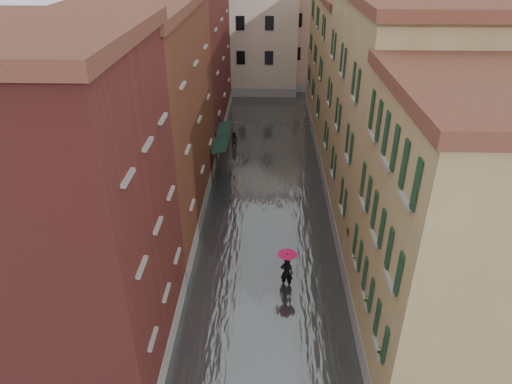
# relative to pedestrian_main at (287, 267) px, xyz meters

# --- Properties ---
(ground) EXTENTS (120.00, 120.00, 0.00)m
(ground) POSITION_rel_pedestrian_main_xyz_m (-1.05, -2.39, -1.25)
(ground) COLOR #58585B
(ground) RESTS_ON ground
(floodwater) EXTENTS (10.00, 60.00, 0.20)m
(floodwater) POSITION_rel_pedestrian_main_xyz_m (-1.05, 10.61, -1.15)
(floodwater) COLOR #44494C
(floodwater) RESTS_ON ground
(building_left_near) EXTENTS (6.00, 8.00, 13.00)m
(building_left_near) POSITION_rel_pedestrian_main_xyz_m (-8.05, -4.39, 5.25)
(building_left_near) COLOR maroon
(building_left_near) RESTS_ON ground
(building_left_mid) EXTENTS (6.00, 14.00, 12.50)m
(building_left_mid) POSITION_rel_pedestrian_main_xyz_m (-8.05, 6.61, 5.00)
(building_left_mid) COLOR brown
(building_left_mid) RESTS_ON ground
(building_left_far) EXTENTS (6.00, 16.00, 14.00)m
(building_left_far) POSITION_rel_pedestrian_main_xyz_m (-8.05, 21.61, 5.75)
(building_left_far) COLOR maroon
(building_left_far) RESTS_ON ground
(building_right_near) EXTENTS (6.00, 8.00, 11.50)m
(building_right_near) POSITION_rel_pedestrian_main_xyz_m (5.95, -4.39, 4.50)
(building_right_near) COLOR #937B4C
(building_right_near) RESTS_ON ground
(building_right_mid) EXTENTS (6.00, 14.00, 13.00)m
(building_right_mid) POSITION_rel_pedestrian_main_xyz_m (5.95, 6.61, 5.25)
(building_right_mid) COLOR tan
(building_right_mid) RESTS_ON ground
(building_right_far) EXTENTS (6.00, 16.00, 11.50)m
(building_right_far) POSITION_rel_pedestrian_main_xyz_m (5.95, 21.61, 4.50)
(building_right_far) COLOR #937B4C
(building_right_far) RESTS_ON ground
(building_end_cream) EXTENTS (12.00, 9.00, 13.00)m
(building_end_cream) POSITION_rel_pedestrian_main_xyz_m (-4.05, 35.61, 5.25)
(building_end_cream) COLOR beige
(building_end_cream) RESTS_ON ground
(building_end_pink) EXTENTS (10.00, 9.00, 12.00)m
(building_end_pink) POSITION_rel_pedestrian_main_xyz_m (4.95, 37.61, 4.75)
(building_end_pink) COLOR tan
(building_end_pink) RESTS_ON ground
(awning_near) EXTENTS (1.09, 3.20, 2.80)m
(awning_near) POSITION_rel_pedestrian_main_xyz_m (-4.53, 12.38, 1.22)
(awning_near) COLOR #153126
(awning_near) RESTS_ON ground
(awning_far) EXTENTS (1.09, 3.14, 2.80)m
(awning_far) POSITION_rel_pedestrian_main_xyz_m (-4.53, 15.52, 1.22)
(awning_far) COLOR #153126
(awning_far) RESTS_ON ground
(window_planters) EXTENTS (0.59, 11.14, 0.84)m
(window_planters) POSITION_rel_pedestrian_main_xyz_m (3.07, -1.96, 2.26)
(window_planters) COLOR #963D31
(window_planters) RESTS_ON ground
(pedestrian_main) EXTENTS (0.98, 0.98, 2.06)m
(pedestrian_main) POSITION_rel_pedestrian_main_xyz_m (0.00, 0.00, 0.00)
(pedestrian_main) COLOR black
(pedestrian_main) RESTS_ON ground
(pedestrian_far) EXTENTS (0.88, 0.78, 1.51)m
(pedestrian_far) POSITION_rel_pedestrian_main_xyz_m (-3.87, 17.41, -0.49)
(pedestrian_far) COLOR black
(pedestrian_far) RESTS_ON ground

